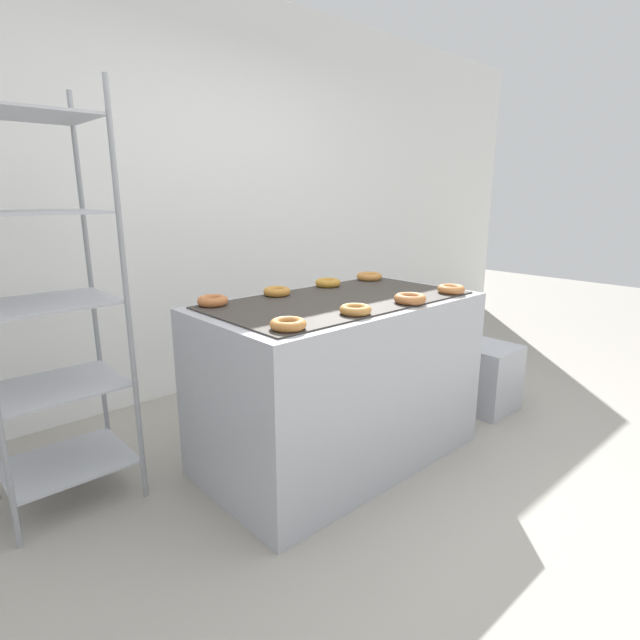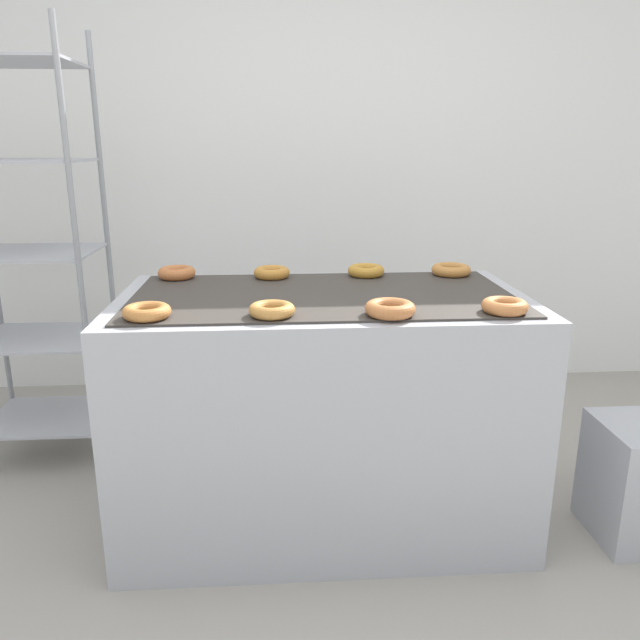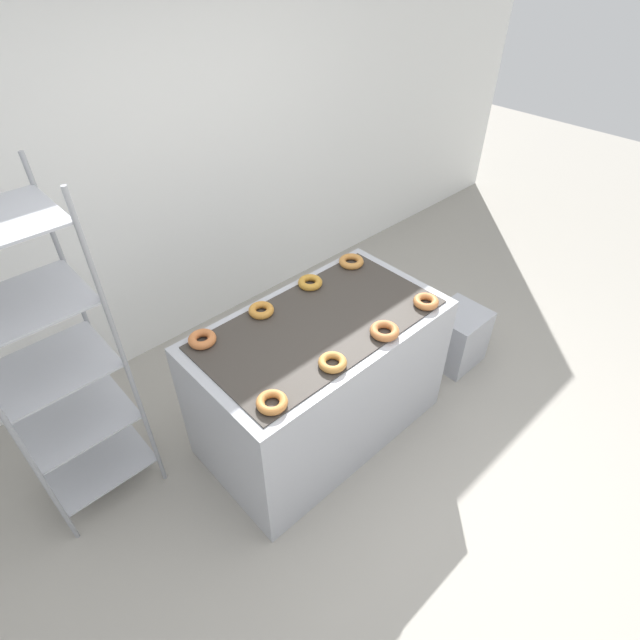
# 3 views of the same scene
# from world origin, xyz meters

# --- Properties ---
(ground_plane) EXTENTS (14.00, 14.00, 0.00)m
(ground_plane) POSITION_xyz_m (0.00, 0.00, 0.00)
(ground_plane) COLOR #9E998E
(wall_back) EXTENTS (8.00, 0.05, 2.80)m
(wall_back) POSITION_xyz_m (0.00, 2.12, 1.40)
(wall_back) COLOR white
(wall_back) RESTS_ON ground_plane
(fryer_machine) EXTENTS (1.46, 0.81, 0.89)m
(fryer_machine) POSITION_xyz_m (0.00, 0.66, 0.45)
(fryer_machine) COLOR #A8AAB2
(fryer_machine) RESTS_ON ground_plane
(baking_rack_cart) EXTENTS (0.56, 0.48, 1.87)m
(baking_rack_cart) POSITION_xyz_m (-1.22, 1.23, 0.95)
(baking_rack_cart) COLOR gray
(baking_rack_cart) RESTS_ON ground_plane
(glaze_bin) EXTENTS (0.37, 0.34, 0.44)m
(glaze_bin) POSITION_xyz_m (1.17, 0.44, 0.22)
(glaze_bin) COLOR #A8AAB2
(glaze_bin) RESTS_ON ground_plane
(donut_near_left) EXTENTS (0.15, 0.15, 0.04)m
(donut_near_left) POSITION_xyz_m (-0.56, 0.37, 0.91)
(donut_near_left) COLOR #BA7436
(donut_near_left) RESTS_ON fryer_machine
(donut_near_midleft) EXTENTS (0.14, 0.14, 0.04)m
(donut_near_midleft) POSITION_xyz_m (-0.18, 0.37, 0.91)
(donut_near_midleft) COLOR #B77B39
(donut_near_midleft) RESTS_ON fryer_machine
(donut_near_midright) EXTENTS (0.16, 0.16, 0.04)m
(donut_near_midright) POSITION_xyz_m (0.19, 0.35, 0.91)
(donut_near_midright) COLOR #B26A38
(donut_near_midright) RESTS_ON fryer_machine
(donut_near_right) EXTENTS (0.15, 0.15, 0.04)m
(donut_near_right) POSITION_xyz_m (0.56, 0.36, 0.91)
(donut_near_right) COLOR #BB703A
(donut_near_right) RESTS_ON fryer_machine
(donut_far_left) EXTENTS (0.15, 0.15, 0.05)m
(donut_far_left) POSITION_xyz_m (-0.56, 0.96, 0.91)
(donut_far_left) COLOR #BB6937
(donut_far_left) RESTS_ON fryer_machine
(donut_far_midleft) EXTENTS (0.14, 0.14, 0.04)m
(donut_far_midleft) POSITION_xyz_m (-0.18, 0.94, 0.91)
(donut_far_midleft) COLOR #BE7C2F
(donut_far_midleft) RESTS_ON fryer_machine
(donut_far_midright) EXTENTS (0.15, 0.15, 0.04)m
(donut_far_midright) POSITION_xyz_m (0.20, 0.95, 0.91)
(donut_far_midright) COLOR #BA812B
(donut_far_midright) RESTS_ON fryer_machine
(donut_far_right) EXTENTS (0.16, 0.16, 0.04)m
(donut_far_right) POSITION_xyz_m (0.55, 0.95, 0.91)
(donut_far_right) COLOR #BB7936
(donut_far_right) RESTS_ON fryer_machine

